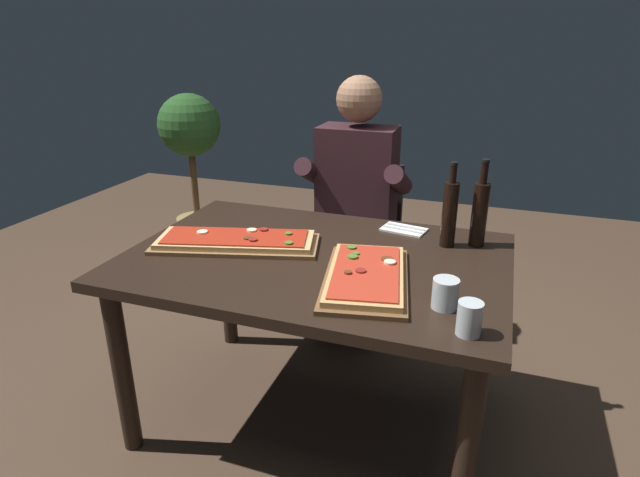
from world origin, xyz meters
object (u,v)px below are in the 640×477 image
dining_table (316,279)px  pizza_rectangular_left (366,276)px  diner_chair (359,237)px  seated_diner (354,198)px  pizza_rectangular_front (236,241)px  tumbler_far_side (469,318)px  wine_bottle_dark (450,212)px  tumbler_near_camera (445,294)px  oil_bottle_amber (480,212)px  potted_plant_corner (192,158)px

dining_table → pizza_rectangular_left: bearing=-32.4°
diner_chair → seated_diner: (0.00, -0.12, 0.26)m
pizza_rectangular_front → pizza_rectangular_left: same height
dining_table → pizza_rectangular_front: 0.34m
tumbler_far_side → diner_chair: 1.42m
wine_bottle_dark → pizza_rectangular_left: bearing=-117.9°
tumbler_near_camera → tumbler_far_side: (0.08, -0.13, 0.00)m
diner_chair → seated_diner: size_ratio=0.65×
oil_bottle_amber → diner_chair: oil_bottle_amber is taller
potted_plant_corner → wine_bottle_dark: bearing=-29.8°
tumbler_near_camera → seated_diner: (-0.56, 0.98, -0.04)m
seated_diner → dining_table: bearing=-85.3°
pizza_rectangular_left → oil_bottle_amber: 0.57m
pizza_rectangular_front → diner_chair: diner_chair is taller
potted_plant_corner → seated_diner: bearing=-23.3°
dining_table → tumbler_near_camera: (0.50, -0.24, 0.14)m
pizza_rectangular_front → diner_chair: (0.26, 0.87, -0.27)m
oil_bottle_amber → pizza_rectangular_left: bearing=-125.6°
tumbler_far_side → seated_diner: 1.28m
diner_chair → seated_diner: bearing=-90.0°
wine_bottle_dark → dining_table: bearing=-149.7°
tumbler_far_side → seated_diner: seated_diner is taller
diner_chair → tumbler_near_camera: bearing=-62.9°
tumbler_far_side → diner_chair: diner_chair is taller
pizza_rectangular_front → tumbler_near_camera: (0.83, -0.23, 0.03)m
wine_bottle_dark → oil_bottle_amber: (0.11, 0.04, 0.00)m
wine_bottle_dark → diner_chair: wine_bottle_dark is taller
wine_bottle_dark → tumbler_far_side: bearing=-78.2°
dining_table → tumbler_far_side: tumbler_far_side is taller
dining_table → potted_plant_corner: potted_plant_corner is taller
wine_bottle_dark → seated_diner: bearing=137.2°
pizza_rectangular_front → dining_table: bearing=2.8°
tumbler_far_side → seated_diner: size_ratio=0.07×
tumbler_far_side → seated_diner: bearing=120.1°
oil_bottle_amber → diner_chair: 0.91m
oil_bottle_amber → seated_diner: seated_diner is taller
seated_diner → potted_plant_corner: 1.40m
seated_diner → tumbler_near_camera: bearing=-60.1°
pizza_rectangular_front → seated_diner: 0.80m
pizza_rectangular_front → potted_plant_corner: (-1.02, 1.31, -0.03)m
pizza_rectangular_left → diner_chair: diner_chair is taller
pizza_rectangular_front → pizza_rectangular_left: (0.56, -0.13, 0.00)m
pizza_rectangular_left → seated_diner: (-0.29, 0.88, -0.02)m
tumbler_near_camera → seated_diner: bearing=119.9°
tumbler_near_camera → pizza_rectangular_front: bearing=164.7°
diner_chair → pizza_rectangular_left: bearing=-73.7°
pizza_rectangular_left → seated_diner: 0.93m
wine_bottle_dark → oil_bottle_amber: size_ratio=0.97×
tumbler_near_camera → diner_chair: diner_chair is taller
tumbler_far_side → potted_plant_corner: bearing=139.2°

